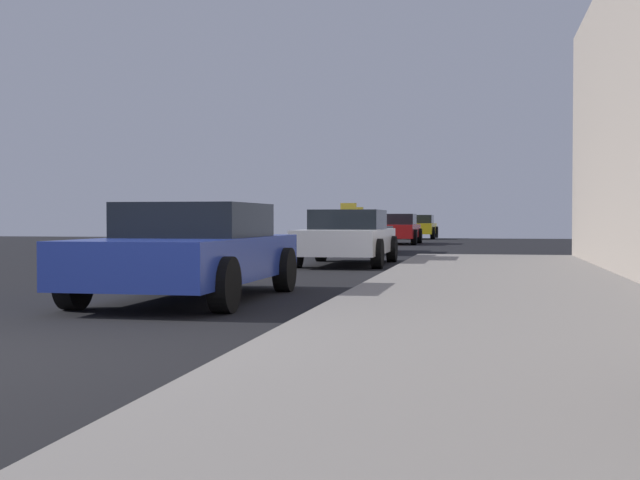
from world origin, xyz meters
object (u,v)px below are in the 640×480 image
at_px(car_blue, 192,250).
at_px(car_white, 347,237).
at_px(car_black, 357,232).
at_px(car_yellow, 418,227).
at_px(car_red, 396,229).

xyz_separation_m(car_blue, car_white, (0.65, 8.61, -0.00)).
relative_size(car_black, car_yellow, 0.95).
height_order(car_blue, car_white, car_white).
distance_m(car_black, car_red, 9.26).
xyz_separation_m(car_white, car_black, (-0.82, 6.74, 0.00)).
relative_size(car_blue, car_red, 1.06).
bearing_deg(car_red, car_white, 91.99).
xyz_separation_m(car_black, car_red, (0.27, 9.26, -0.00)).
bearing_deg(car_black, car_red, -91.66).
relative_size(car_blue, car_black, 1.02).
bearing_deg(car_black, car_blue, 90.65).
distance_m(car_blue, car_white, 8.63).
xyz_separation_m(car_black, car_yellow, (0.41, 19.12, -0.00)).
bearing_deg(car_blue, car_red, -90.22).
bearing_deg(car_white, car_yellow, -89.09).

